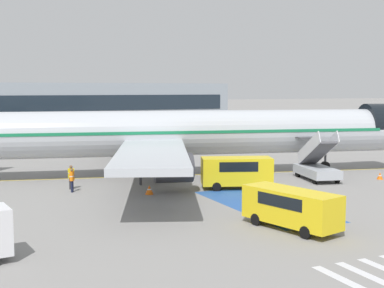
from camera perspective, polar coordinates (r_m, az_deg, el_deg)
name	(u,v)px	position (r m, az deg, el deg)	size (l,w,h in m)	color
ground_plane	(175,176)	(45.31, -1.79, -3.42)	(600.00, 600.00, 0.00)	gray
apron_leadline_yellow	(181,175)	(45.68, -1.19, -3.34)	(0.20, 81.73, 0.01)	gold
apron_stand_patch_blue	(262,205)	(34.23, 7.52, -6.51)	(4.24, 11.50, 0.01)	#2856A8
apron_walkway_bar_0	(345,281)	(21.92, 15.98, -13.82)	(0.44, 3.60, 0.01)	silver
apron_walkway_bar_1	(369,276)	(22.68, 18.36, -13.22)	(0.44, 3.60, 0.01)	silver
airliner	(173,133)	(45.13, -2.06, 1.16)	(47.17, 35.30, 11.39)	#B7BCC4
boarding_stairs_forward	(317,168)	(44.35, 13.16, -2.46)	(3.24, 5.53, 4.14)	#ADB2BA
fuel_tanker	(33,137)	(65.32, -16.65, 0.68)	(9.67, 3.55, 3.36)	#38383D
service_van_0	(291,206)	(28.56, 10.51, -6.47)	(3.13, 5.75, 2.09)	yellow
service_van_2	(237,170)	(39.54, 4.78, -2.79)	(5.51, 3.62, 2.30)	yellow
ground_crew_0	(71,175)	(40.12, -12.77, -3.29)	(0.44, 0.25, 1.78)	#2D2D33
ground_crew_1	(242,168)	(43.58, 5.36, -2.56)	(0.49, 0.38, 1.65)	black
ground_crew_2	(72,179)	(38.99, -12.68, -3.62)	(0.42, 0.49, 1.71)	#191E38
ground_crew_3	(140,171)	(41.06, -5.52, -2.93)	(0.24, 0.43, 1.82)	#2D2D33
traffic_cone_0	(149,190)	(37.53, -4.58, -4.87)	(0.59, 0.59, 0.65)	orange
traffic_cone_1	(380,176)	(46.17, 19.41, -3.22)	(0.51, 0.51, 0.57)	orange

